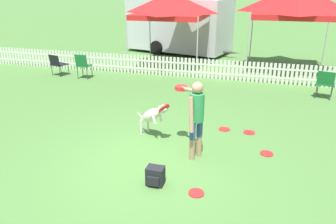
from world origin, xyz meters
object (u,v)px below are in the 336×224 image
equipment_trailer (179,25)px  folding_chair_green_right (83,64)px  canopy_tent_secondary (295,1)px  frisbee_near_dog (224,129)px  frisbee_midfield (267,154)px  folding_chair_blue_left (57,63)px  handler_person (195,111)px  backpack_on_grass (155,176)px  canopy_tent_main (171,5)px  folding_chair_center (326,82)px  leaping_dog (153,115)px  frisbee_far_scatter (249,132)px  frisbee_near_handler (196,193)px

equipment_trailer → folding_chair_green_right: bearing=-94.6°
folding_chair_green_right → canopy_tent_secondary: 8.26m
canopy_tent_secondary → frisbee_near_dog: bearing=-104.8°
frisbee_midfield → folding_chair_blue_left: (-7.65, 4.31, 0.47)m
handler_person → backpack_on_grass: bearing=-169.5°
frisbee_midfield → canopy_tent_main: canopy_tent_main is taller
equipment_trailer → handler_person: bearing=-59.6°
folding_chair_green_right → canopy_tent_secondary: size_ratio=0.28×
canopy_tent_main → equipment_trailer: bearing=98.0°
folding_chair_blue_left → folding_chair_center: folding_chair_center is taller
backpack_on_grass → equipment_trailer: (-2.54, 11.82, 1.21)m
leaping_dog → frisbee_near_dog: bearing=150.4°
backpack_on_grass → canopy_tent_secondary: 9.86m
frisbee_far_scatter → canopy_tent_main: bearing=120.6°
folding_chair_blue_left → canopy_tent_secondary: (8.40, 3.22, 2.18)m
leaping_dog → canopy_tent_main: (-1.45, 6.82, 1.94)m
frisbee_midfield → folding_chair_green_right: 7.76m
frisbee_near_handler → equipment_trailer: equipment_trailer is taller
frisbee_near_handler → folding_chair_green_right: size_ratio=0.29×
frisbee_near_handler → frisbee_far_scatter: bearing=74.9°
frisbee_near_handler → folding_chair_green_right: folding_chair_green_right is taller
frisbee_far_scatter → folding_chair_blue_left: size_ratio=0.32×
frisbee_near_handler → frisbee_far_scatter: (0.72, 2.69, 0.00)m
folding_chair_center → canopy_tent_secondary: 4.11m
frisbee_near_handler → folding_chair_blue_left: size_ratio=0.32×
leaping_dog → canopy_tent_secondary: canopy_tent_secondary is taller
frisbee_near_dog → folding_chair_center: bearing=50.2°
handler_person → frisbee_near_handler: bearing=-135.3°
frisbee_near_handler → folding_chair_blue_left: folding_chair_blue_left is taller
folding_chair_green_right → frisbee_midfield: bearing=145.6°
frisbee_midfield → backpack_on_grass: 2.49m
frisbee_near_dog → frisbee_midfield: (0.98, -0.99, 0.00)m
canopy_tent_main → equipment_trailer: (-0.45, 3.20, -1.10)m
handler_person → frisbee_far_scatter: 2.02m
frisbee_far_scatter → frisbee_midfield: bearing=-67.5°
frisbee_near_handler → backpack_on_grass: size_ratio=0.79×
folding_chair_blue_left → canopy_tent_secondary: bearing=-143.1°
backpack_on_grass → frisbee_near_handler: bearing=-5.8°
folding_chair_blue_left → canopy_tent_secondary: size_ratio=0.25×
backpack_on_grass → equipment_trailer: 12.15m
folding_chair_center → canopy_tent_secondary: (-0.89, 3.39, 2.14)m
canopy_tent_secondary → frisbee_far_scatter: bearing=-99.9°
leaping_dog → canopy_tent_secondary: size_ratio=0.30×
frisbee_midfield → folding_chair_blue_left: bearing=150.6°
frisbee_midfield → folding_chair_center: 4.47m
handler_person → canopy_tent_secondary: canopy_tent_secondary is taller
folding_chair_blue_left → frisbee_midfield: bearing=166.6°
folding_chair_green_right → equipment_trailer: bearing=-111.1°
frisbee_near_dog → folding_chair_center: 4.12m
leaping_dog → frisbee_near_handler: leaping_dog is taller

